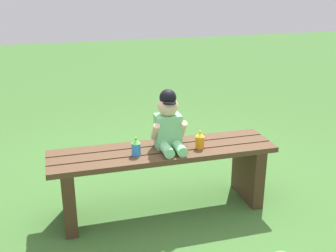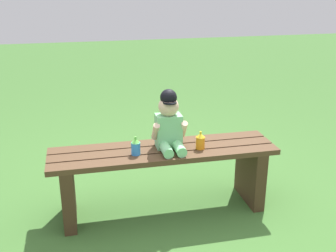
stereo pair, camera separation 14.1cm
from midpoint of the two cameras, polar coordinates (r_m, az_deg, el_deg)
ground_plane at (r=3.02m, az=-2.02°, el=-11.31°), size 16.00×16.00×0.00m
park_bench at (r=2.87m, az=-2.09°, el=-5.96°), size 1.53×0.38×0.47m
child_figure at (r=2.76m, az=-1.38°, el=0.38°), size 0.23×0.27×0.40m
sippy_cup_left at (r=2.70m, az=-5.90°, el=-2.89°), size 0.06×0.06×0.12m
sippy_cup_right at (r=2.80m, az=2.94°, el=-1.94°), size 0.06×0.06×0.12m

